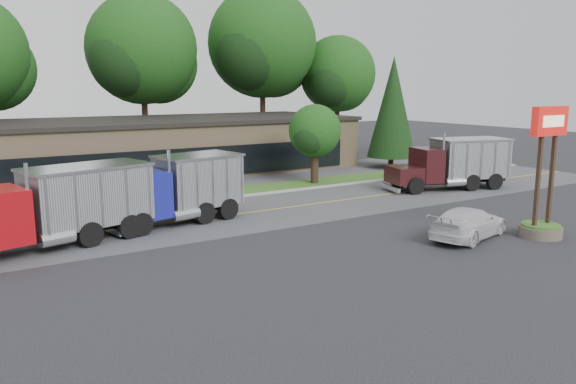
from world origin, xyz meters
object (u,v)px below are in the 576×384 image
Objects in this scene: dump_truck_red at (60,205)px; dump_truck_blue at (182,187)px; dump_truck_maroon at (455,162)px; bilo_sign at (544,194)px; rally_car at (469,223)px.

dump_truck_blue is at bearing 178.28° from dump_truck_red.
dump_truck_red is 25.11m from dump_truck_maroon.
bilo_sign is at bearing 128.03° from dump_truck_blue.
dump_truck_maroon is (25.10, 0.48, -0.00)m from dump_truck_red.
bilo_sign is 0.64× the size of dump_truck_red.
bilo_sign is at bearing -133.67° from rally_car.
bilo_sign reaches higher than dump_truck_blue.
rally_car is (15.89, -8.58, -1.10)m from dump_truck_red.
dump_truck_maroon is at bearing -60.78° from rally_car.
dump_truck_red is 1.92× the size of rally_car.
bilo_sign is 17.23m from dump_truck_blue.
rally_car is (-3.00, 1.62, -1.32)m from bilo_sign.
dump_truck_blue is 0.84× the size of dump_truck_maroon.
dump_truck_red is at bearing 16.33° from dump_truck_maroon.
dump_truck_maroon is (6.21, 10.67, -0.22)m from bilo_sign.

